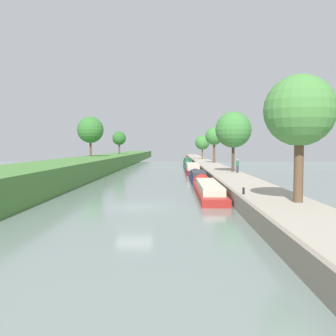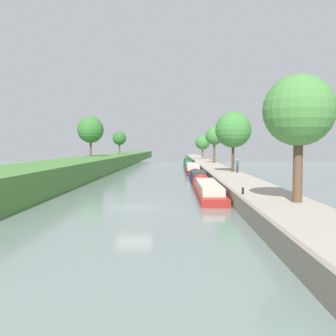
# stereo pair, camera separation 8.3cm
# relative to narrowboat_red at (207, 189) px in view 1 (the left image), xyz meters

# --- Properties ---
(ground_plane) EXTENTS (160.00, 160.00, 0.00)m
(ground_plane) POSITION_rel_narrowboat_red_xyz_m (-5.67, -7.66, -0.47)
(ground_plane) COLOR slate
(right_towpath) EXTENTS (4.02, 260.00, 1.03)m
(right_towpath) POSITION_rel_narrowboat_red_xyz_m (3.44, -7.66, 0.04)
(right_towpath) COLOR #A89E8E
(right_towpath) RESTS_ON ground_plane
(stone_quay) EXTENTS (0.25, 260.00, 1.08)m
(stone_quay) POSITION_rel_narrowboat_red_xyz_m (1.30, -7.66, 0.07)
(stone_quay) COLOR gray
(stone_quay) RESTS_ON ground_plane
(narrowboat_red) EXTENTS (2.02, 15.47, 1.92)m
(narrowboat_red) POSITION_rel_narrowboat_red_xyz_m (0.00, 0.00, 0.00)
(narrowboat_red) COLOR maroon
(narrowboat_red) RESTS_ON ground_plane
(narrowboat_navy) EXTENTS (1.82, 11.91, 1.81)m
(narrowboat_navy) POSITION_rel_narrowboat_red_xyz_m (-0.12, 13.66, 0.02)
(narrowboat_navy) COLOR #141E42
(narrowboat_navy) RESTS_ON ground_plane
(narrowboat_maroon) EXTENTS (2.16, 12.72, 2.27)m
(narrowboat_maroon) POSITION_rel_narrowboat_red_xyz_m (-0.20, 27.42, 0.16)
(narrowboat_maroon) COLOR maroon
(narrowboat_maroon) RESTS_ON ground_plane
(narrowboat_teal) EXTENTS (2.00, 14.65, 1.90)m
(narrowboat_teal) POSITION_rel_narrowboat_red_xyz_m (-0.26, 42.10, 0.01)
(narrowboat_teal) COLOR #195B60
(narrowboat_teal) RESTS_ON ground_plane
(narrowboat_green) EXTENTS (1.95, 13.18, 2.10)m
(narrowboat_green) POSITION_rel_narrowboat_red_xyz_m (-0.03, 57.00, 0.15)
(narrowboat_green) COLOR #1E6033
(narrowboat_green) RESTS_ON ground_plane
(tree_rightbank_near) EXTENTS (4.05, 4.05, 7.25)m
(tree_rightbank_near) POSITION_rel_narrowboat_red_xyz_m (4.21, -12.08, 5.73)
(tree_rightbank_near) COLOR brown
(tree_rightbank_near) RESTS_ON right_towpath
(tree_rightbank_midnear) EXTENTS (4.53, 4.53, 7.55)m
(tree_rightbank_midnear) POSITION_rel_narrowboat_red_xyz_m (4.42, 14.77, 5.83)
(tree_rightbank_midnear) COLOR #4C3828
(tree_rightbank_midnear) RESTS_ON right_towpath
(tree_rightbank_midfar) EXTENTS (3.47, 3.47, 6.95)m
(tree_rightbank_midfar) POSITION_rel_narrowboat_red_xyz_m (4.69, 41.89, 5.70)
(tree_rightbank_midfar) COLOR brown
(tree_rightbank_midfar) RESTS_ON right_towpath
(tree_rightbank_far) EXTENTS (3.73, 3.73, 6.05)m
(tree_rightbank_far) POSITION_rel_narrowboat_red_xyz_m (4.03, 66.39, 4.73)
(tree_rightbank_far) COLOR brown
(tree_rightbank_far) RESTS_ON right_towpath
(tree_leftbank_downstream) EXTENTS (4.92, 4.92, 7.42)m
(tree_leftbank_downstream) POSITION_rel_narrowboat_red_xyz_m (-18.82, 38.31, 6.85)
(tree_leftbank_downstream) COLOR brown
(tree_leftbank_downstream) RESTS_ON left_grassy_bank
(tree_leftbank_upstream) EXTENTS (3.29, 3.29, 5.48)m
(tree_leftbank_upstream) POSITION_rel_narrowboat_red_xyz_m (-16.49, 59.20, 5.70)
(tree_leftbank_upstream) COLOR brown
(tree_leftbank_upstream) RESTS_ON left_grassy_bank
(person_walking) EXTENTS (0.34, 0.34, 1.66)m
(person_walking) POSITION_rel_narrowboat_red_xyz_m (4.73, 13.12, 1.43)
(person_walking) COLOR #282D42
(person_walking) RESTS_ON right_towpath
(mooring_bollard_near) EXTENTS (0.16, 0.16, 0.45)m
(mooring_bollard_near) POSITION_rel_narrowboat_red_xyz_m (1.73, -8.45, 0.78)
(mooring_bollard_near) COLOR black
(mooring_bollard_near) RESTS_ON right_towpath
(mooring_bollard_far) EXTENTS (0.16, 0.16, 0.45)m
(mooring_bollard_far) POSITION_rel_narrowboat_red_xyz_m (1.73, 62.62, 0.78)
(mooring_bollard_far) COLOR black
(mooring_bollard_far) RESTS_ON right_towpath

